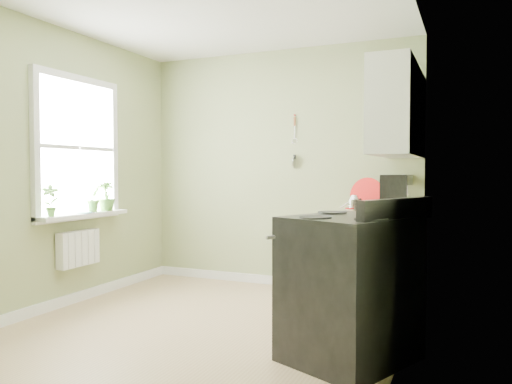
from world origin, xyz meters
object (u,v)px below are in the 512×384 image
at_px(stand_mixer, 402,194).
at_px(coffee_maker, 393,198).
at_px(stove, 350,287).
at_px(kettle, 354,205).

relative_size(stand_mixer, coffee_maker, 1.09).
distance_m(stove, stand_mixer, 1.99).
relative_size(stove, kettle, 6.01).
bearing_deg(stove, stand_mixer, 86.70).
distance_m(kettle, coffee_maker, 0.48).
height_order(stove, coffee_maker, coffee_maker).
bearing_deg(coffee_maker, stand_mixer, 92.72).
distance_m(stand_mixer, kettle, 0.82).
bearing_deg(stand_mixer, kettle, -114.38).
distance_m(stand_mixer, coffee_maker, 1.02).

